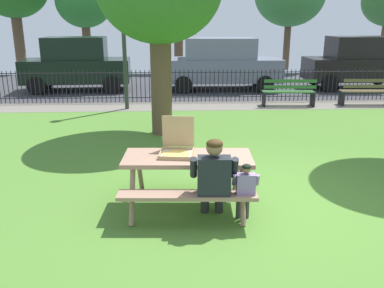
{
  "coord_description": "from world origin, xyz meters",
  "views": [
    {
      "loc": [
        -1.3,
        -5.46,
        2.61
      ],
      "look_at": [
        -1.0,
        0.59,
        0.75
      ],
      "focal_mm": 38.17,
      "sensor_mm": 36.0,
      "label": 1
    }
  ],
  "objects_px": {
    "pizza_box_open": "(177,147)",
    "child_at_table": "(245,187)",
    "park_bench_right": "(367,92)",
    "parked_car_far_left": "(77,64)",
    "parked_car_center": "(358,62)",
    "park_bench_center": "(289,93)",
    "picnic_table_foreground": "(188,168)",
    "far_tree_midleft": "(84,3)",
    "adult_at_table": "(214,177)",
    "lamp_post_walkway": "(123,15)",
    "parked_car_left": "(222,63)"
  },
  "relations": [
    {
      "from": "picnic_table_foreground",
      "to": "park_bench_center",
      "type": "xyz_separation_m",
      "value": [
        3.41,
        7.0,
        -0.18
      ]
    },
    {
      "from": "park_bench_right",
      "to": "picnic_table_foreground",
      "type": "bearing_deg",
      "value": -130.04
    },
    {
      "from": "pizza_box_open",
      "to": "far_tree_midleft",
      "type": "bearing_deg",
      "value": 105.12
    },
    {
      "from": "parked_car_far_left",
      "to": "parked_car_center",
      "type": "height_order",
      "value": "same"
    },
    {
      "from": "picnic_table_foreground",
      "to": "lamp_post_walkway",
      "type": "height_order",
      "value": "lamp_post_walkway"
    },
    {
      "from": "adult_at_table",
      "to": "lamp_post_walkway",
      "type": "height_order",
      "value": "lamp_post_walkway"
    },
    {
      "from": "park_bench_center",
      "to": "far_tree_midleft",
      "type": "bearing_deg",
      "value": 129.89
    },
    {
      "from": "park_bench_center",
      "to": "far_tree_midleft",
      "type": "xyz_separation_m",
      "value": [
        -8.01,
        9.58,
        2.99
      ]
    },
    {
      "from": "pizza_box_open",
      "to": "lamp_post_walkway",
      "type": "height_order",
      "value": "lamp_post_walkway"
    },
    {
      "from": "child_at_table",
      "to": "park_bench_center",
      "type": "relative_size",
      "value": 0.53
    },
    {
      "from": "park_bench_center",
      "to": "parked_car_far_left",
      "type": "distance_m",
      "value": 7.91
    },
    {
      "from": "picnic_table_foreground",
      "to": "parked_car_center",
      "type": "height_order",
      "value": "parked_car_center"
    },
    {
      "from": "park_bench_right",
      "to": "parked_car_center",
      "type": "relative_size",
      "value": 0.41
    },
    {
      "from": "parked_car_left",
      "to": "parked_car_center",
      "type": "distance_m",
      "value": 5.29
    },
    {
      "from": "picnic_table_foreground",
      "to": "parked_car_left",
      "type": "bearing_deg",
      "value": 80.69
    },
    {
      "from": "parked_car_center",
      "to": "park_bench_center",
      "type": "bearing_deg",
      "value": -137.55
    },
    {
      "from": "park_bench_right",
      "to": "parked_car_far_left",
      "type": "height_order",
      "value": "parked_car_far_left"
    },
    {
      "from": "park_bench_right",
      "to": "parked_car_far_left",
      "type": "xyz_separation_m",
      "value": [
        -9.65,
        3.26,
        0.59
      ]
    },
    {
      "from": "adult_at_table",
      "to": "parked_car_center",
      "type": "distance_m",
      "value": 12.67
    },
    {
      "from": "park_bench_center",
      "to": "child_at_table",
      "type": "bearing_deg",
      "value": -109.55
    },
    {
      "from": "picnic_table_foreground",
      "to": "adult_at_table",
      "type": "height_order",
      "value": "adult_at_table"
    },
    {
      "from": "adult_at_table",
      "to": "park_bench_center",
      "type": "relative_size",
      "value": 0.73
    },
    {
      "from": "picnic_table_foreground",
      "to": "lamp_post_walkway",
      "type": "bearing_deg",
      "value": 103.07
    },
    {
      "from": "pizza_box_open",
      "to": "adult_at_table",
      "type": "xyz_separation_m",
      "value": [
        0.46,
        -0.63,
        -0.21
      ]
    },
    {
      "from": "adult_at_table",
      "to": "park_bench_center",
      "type": "height_order",
      "value": "adult_at_table"
    },
    {
      "from": "park_bench_right",
      "to": "lamp_post_walkway",
      "type": "height_order",
      "value": "lamp_post_walkway"
    },
    {
      "from": "park_bench_right",
      "to": "parked_car_far_left",
      "type": "distance_m",
      "value": 10.21
    },
    {
      "from": "picnic_table_foreground",
      "to": "child_at_table",
      "type": "bearing_deg",
      "value": -38.09
    },
    {
      "from": "parked_car_far_left",
      "to": "parked_car_left",
      "type": "distance_m",
      "value": 5.45
    },
    {
      "from": "child_at_table",
      "to": "lamp_post_walkway",
      "type": "xyz_separation_m",
      "value": [
        -2.31,
        7.39,
        2.2
      ]
    },
    {
      "from": "park_bench_right",
      "to": "far_tree_midleft",
      "type": "distance_m",
      "value": 14.51
    },
    {
      "from": "park_bench_center",
      "to": "adult_at_table",
      "type": "bearing_deg",
      "value": -112.36
    },
    {
      "from": "pizza_box_open",
      "to": "parked_car_far_left",
      "type": "distance_m",
      "value": 10.77
    },
    {
      "from": "picnic_table_foreground",
      "to": "pizza_box_open",
      "type": "height_order",
      "value": "pizza_box_open"
    },
    {
      "from": "adult_at_table",
      "to": "parked_car_center",
      "type": "height_order",
      "value": "parked_car_center"
    },
    {
      "from": "lamp_post_walkway",
      "to": "parked_car_left",
      "type": "height_order",
      "value": "lamp_post_walkway"
    },
    {
      "from": "parked_car_far_left",
      "to": "parked_car_left",
      "type": "bearing_deg",
      "value": 0.0
    },
    {
      "from": "parked_car_left",
      "to": "park_bench_right",
      "type": "bearing_deg",
      "value": -37.78
    },
    {
      "from": "parked_car_far_left",
      "to": "pizza_box_open",
      "type": "bearing_deg",
      "value": -70.35
    },
    {
      "from": "pizza_box_open",
      "to": "child_at_table",
      "type": "relative_size",
      "value": 0.63
    },
    {
      "from": "picnic_table_foreground",
      "to": "pizza_box_open",
      "type": "bearing_deg",
      "value": 142.22
    },
    {
      "from": "child_at_table",
      "to": "parked_car_left",
      "type": "distance_m",
      "value": 10.88
    },
    {
      "from": "picnic_table_foreground",
      "to": "parked_car_center",
      "type": "distance_m",
      "value": 12.41
    },
    {
      "from": "pizza_box_open",
      "to": "far_tree_midleft",
      "type": "relative_size",
      "value": 0.12
    },
    {
      "from": "pizza_box_open",
      "to": "park_bench_center",
      "type": "height_order",
      "value": "pizza_box_open"
    },
    {
      "from": "park_bench_center",
      "to": "parked_car_left",
      "type": "xyz_separation_m",
      "value": [
        -1.73,
        3.26,
        0.59
      ]
    },
    {
      "from": "pizza_box_open",
      "to": "lamp_post_walkway",
      "type": "bearing_deg",
      "value": 102.08
    },
    {
      "from": "adult_at_table",
      "to": "parked_car_far_left",
      "type": "distance_m",
      "value": 11.53
    },
    {
      "from": "park_bench_center",
      "to": "lamp_post_walkway",
      "type": "bearing_deg",
      "value": -177.95
    },
    {
      "from": "child_at_table",
      "to": "far_tree_midleft",
      "type": "distance_m",
      "value": 18.18
    }
  ]
}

